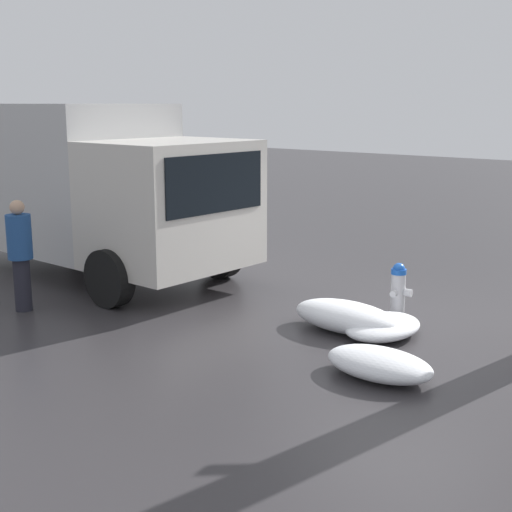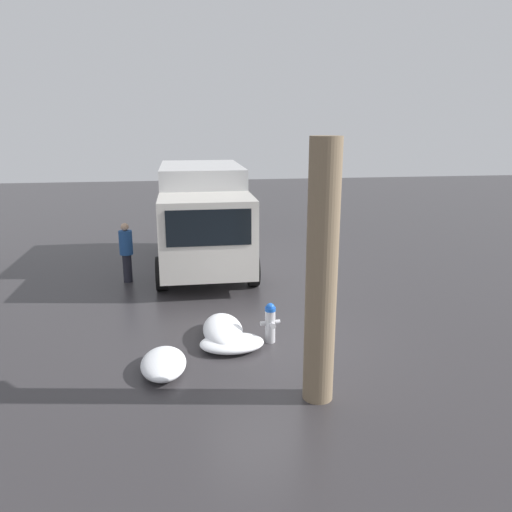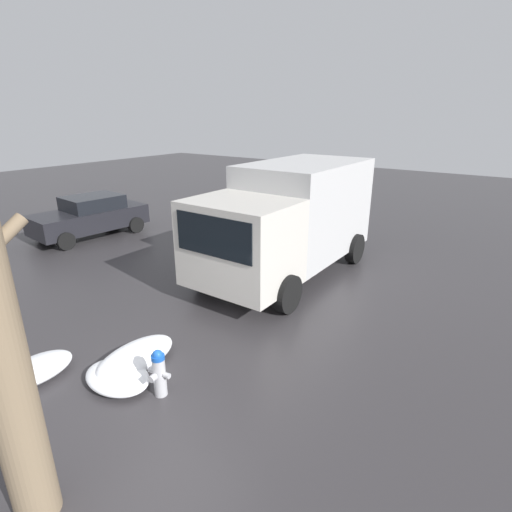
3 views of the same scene
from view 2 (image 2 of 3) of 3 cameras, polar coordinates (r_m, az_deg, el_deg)
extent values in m
plane|color=#333033|center=(10.28, 1.62, -9.76)|extent=(60.00, 60.00, 0.00)
cylinder|color=#B7B7BC|center=(10.15, 1.63, -8.04)|extent=(0.21, 0.21, 0.67)
cylinder|color=blue|center=(10.01, 1.65, -6.09)|extent=(0.22, 0.22, 0.07)
sphere|color=blue|center=(10.00, 1.65, -5.89)|extent=(0.18, 0.18, 0.18)
cylinder|color=#B7B7BC|center=(9.98, 1.90, -7.95)|extent=(0.11, 0.12, 0.11)
cylinder|color=#B7B7BC|center=(10.16, 2.46, -7.53)|extent=(0.10, 0.11, 0.09)
cylinder|color=#B7B7BC|center=(10.08, 0.80, -7.72)|extent=(0.10, 0.11, 0.09)
cylinder|color=#7F6B51|center=(7.62, 7.51, -2.23)|extent=(0.48, 0.48, 4.13)
cylinder|color=#7F6B51|center=(7.58, 7.35, 6.63)|extent=(0.55, 0.14, 0.44)
cube|color=beige|center=(13.08, -5.61, 2.35)|extent=(1.97, 2.45, 2.02)
cube|color=black|center=(12.03, -5.40, 3.22)|extent=(0.03, 2.06, 0.89)
cube|color=#BCBCBC|center=(16.00, -6.22, 5.69)|extent=(4.09, 2.45, 2.59)
cylinder|color=black|center=(13.55, -0.34, -1.55)|extent=(0.90, 0.28, 0.90)
cylinder|color=black|center=(13.43, -10.75, -1.97)|extent=(0.90, 0.28, 0.90)
cylinder|color=black|center=(17.34, -2.19, 2.12)|extent=(0.90, 0.28, 0.90)
cylinder|color=black|center=(17.25, -10.31, 1.82)|extent=(0.90, 0.28, 0.90)
cylinder|color=#23232D|center=(14.33, -14.47, -1.34)|extent=(0.25, 0.25, 0.79)
cylinder|color=#234C8C|center=(14.15, -14.66, 1.49)|extent=(0.36, 0.36, 0.66)
sphere|color=tan|center=(14.05, -14.78, 3.23)|extent=(0.21, 0.21, 0.21)
ellipsoid|color=white|center=(9.92, -2.78, -9.91)|extent=(0.88, 1.26, 0.26)
ellipsoid|color=white|center=(10.34, -3.82, -8.43)|extent=(1.57, 0.81, 0.41)
ellipsoid|color=white|center=(9.23, -10.53, -11.98)|extent=(1.29, 0.80, 0.31)
camera|label=1|loc=(8.47, -65.85, -2.51)|focal=50.00mm
camera|label=3|loc=(8.31, 39.05, 11.94)|focal=28.00mm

